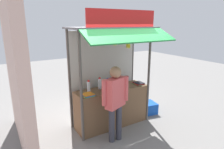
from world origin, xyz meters
TOP-DOWN VIEW (x-y plane):
  - ground_plane at (0.00, 0.00)m, footprint 20.00×20.00m
  - stall_counter at (0.00, 0.00)m, footprint 1.84×0.56m
  - stall_structure at (0.00, 0.10)m, footprint 2.04×1.43m
  - water_bottle_right at (-0.27, 0.13)m, footprint 0.08×0.08m
  - water_bottle_far_right at (-0.06, 0.11)m, footprint 0.07×0.07m
  - water_bottle_left at (0.19, 0.13)m, footprint 0.09×0.09m
  - water_bottle_front_left at (-0.59, 0.06)m, footprint 0.08×0.08m
  - magazine_stack_center at (-0.71, -0.16)m, footprint 0.26×0.27m
  - magazine_stack_rear_center at (0.77, -0.07)m, footprint 0.25×0.30m
  - banana_bunch_rightmost at (0.18, -0.38)m, footprint 0.11×0.11m
  - banana_bunch_inner_left at (-0.16, -0.38)m, footprint 0.10×0.10m
  - vendor_person at (-0.30, -0.64)m, footprint 0.64×0.36m
  - plastic_crate at (1.23, 0.03)m, footprint 0.51×0.51m
  - neighbour_wall at (-2.03, 0.30)m, footprint 0.20×2.40m

SIDE VIEW (x-z plane):
  - ground_plane at x=0.00m, z-range 0.00..0.00m
  - plastic_crate at x=1.23m, z-range 0.00..0.31m
  - stall_counter at x=0.00m, z-range 0.00..0.97m
  - magazine_stack_rear_center at x=0.77m, z-range 0.97..1.02m
  - magazine_stack_center at x=-0.71m, z-range 0.97..1.02m
  - vendor_person at x=-0.30m, z-range 0.17..1.85m
  - water_bottle_far_right at x=-0.06m, z-range 0.97..1.21m
  - water_bottle_right at x=-0.27m, z-range 0.96..1.25m
  - water_bottle_front_left at x=-0.59m, z-range 0.96..1.25m
  - water_bottle_left at x=0.19m, z-range 0.96..1.28m
  - neighbour_wall at x=-2.03m, z-range 0.00..3.01m
  - stall_structure at x=0.00m, z-range 0.27..3.06m
  - banana_bunch_rightmost at x=0.18m, z-range 1.90..2.23m
  - banana_bunch_inner_left at x=-0.16m, z-range 2.01..2.26m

